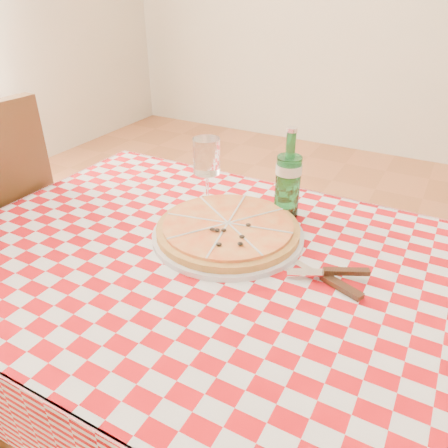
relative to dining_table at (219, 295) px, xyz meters
The scene contains 6 objects.
dining_table is the anchor object (origin of this frame).
tablecloth 0.09m from the dining_table, ahead, with size 1.30×0.90×0.01m, color #B50B10.
pizza_plate 0.16m from the dining_table, 107.31° to the left, with size 0.37×0.37×0.05m, color gold, non-canonical shape.
water_bottle 0.35m from the dining_table, 79.59° to the left, with size 0.07×0.07×0.24m, color #1A6B2F, non-canonical shape.
wine_glass 0.35m from the dining_table, 125.61° to the left, with size 0.07×0.07×0.19m, color white, non-canonical shape.
cutlery 0.26m from the dining_table, 12.24° to the left, with size 0.24×0.20×0.03m, color silver, non-canonical shape.
Camera 1 is at (0.40, -0.71, 1.32)m, focal length 35.00 mm.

